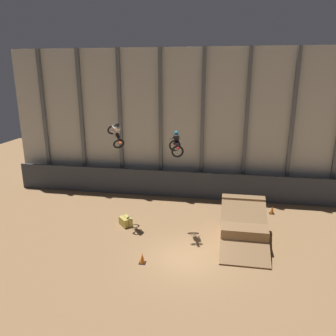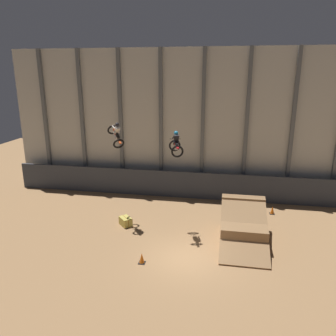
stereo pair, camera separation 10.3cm
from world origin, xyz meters
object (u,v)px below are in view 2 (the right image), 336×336
object	(u,v)px
dirt_ramp	(243,226)
traffic_cone_arena_edge	(142,258)
rider_bike_right_air	(176,145)
traffic_cone_near_ramp	(272,210)
hay_bale_trackside	(126,221)
rider_bike_left_air	(116,134)

from	to	relation	value
dirt_ramp	traffic_cone_arena_edge	xyz separation A→B (m)	(-5.41, -3.81, -0.52)
rider_bike_right_air	traffic_cone_near_ramp	world-z (taller)	rider_bike_right_air
traffic_cone_near_ramp	traffic_cone_arena_edge	world-z (taller)	same
traffic_cone_arena_edge	traffic_cone_near_ramp	bearing A→B (deg)	45.78
rider_bike_right_air	traffic_cone_near_ramp	size ratio (longest dim) A/B	3.12
rider_bike_right_air	traffic_cone_near_ramp	bearing A→B (deg)	14.73
rider_bike_right_air	traffic_cone_near_ramp	distance (m)	9.25
rider_bike_right_air	hay_bale_trackside	bearing A→B (deg)	162.64
rider_bike_right_air	hay_bale_trackside	size ratio (longest dim) A/B	1.69
rider_bike_right_air	traffic_cone_arena_edge	world-z (taller)	rider_bike_right_air
dirt_ramp	traffic_cone_near_ramp	distance (m)	4.69
traffic_cone_near_ramp	hay_bale_trackside	world-z (taller)	traffic_cone_near_ramp
traffic_cone_arena_edge	rider_bike_left_air	bearing A→B (deg)	120.61
rider_bike_right_air	hay_bale_trackside	distance (m)	6.37
dirt_ramp	hay_bale_trackside	world-z (taller)	dirt_ramp
rider_bike_left_air	hay_bale_trackside	xyz separation A→B (m)	(0.55, -0.45, -5.82)
rider_bike_right_air	rider_bike_left_air	bearing A→B (deg)	156.38
rider_bike_left_air	traffic_cone_near_ramp	distance (m)	12.38
dirt_ramp	hay_bale_trackside	size ratio (longest dim) A/B	4.59
rider_bike_left_air	traffic_cone_arena_edge	xyz separation A→B (m)	(2.77, -4.68, -5.82)
rider_bike_right_air	traffic_cone_arena_edge	size ratio (longest dim) A/B	3.12
dirt_ramp	rider_bike_right_air	xyz separation A→B (m)	(-4.24, 0.30, 4.86)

